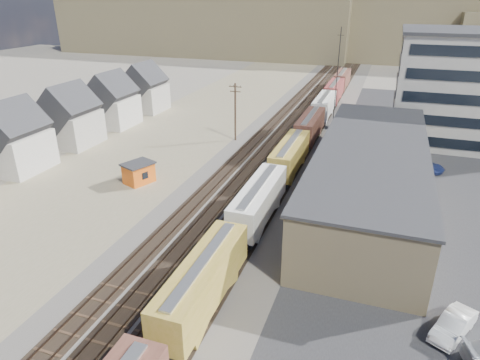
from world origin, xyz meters
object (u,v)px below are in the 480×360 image
(freight_train, at_px, (301,139))
(utility_pole_north, at_px, (235,111))
(maintenance_shed, at_px, (139,173))
(parked_car_blue, at_px, (424,165))
(parked_car_white, at_px, (453,325))

(freight_train, bearing_deg, utility_pole_north, 162.44)
(freight_train, height_order, maintenance_shed, freight_train)
(maintenance_shed, xyz_separation_m, parked_car_blue, (36.83, 17.52, -0.69))
(freight_train, relative_size, maintenance_shed, 24.82)
(utility_pole_north, bearing_deg, maintenance_shed, -106.26)
(maintenance_shed, bearing_deg, parked_car_white, -24.19)
(utility_pole_north, relative_size, parked_car_blue, 1.74)
(freight_train, xyz_separation_m, maintenance_shed, (-18.55, -17.53, -1.31))
(freight_train, relative_size, parked_car_blue, 20.85)
(utility_pole_north, height_order, parked_car_blue, utility_pole_north)
(parked_car_white, bearing_deg, maintenance_shed, -176.24)
(parked_car_white, bearing_deg, freight_train, 146.82)
(freight_train, distance_m, parked_car_blue, 18.39)
(maintenance_shed, bearing_deg, parked_car_blue, 25.44)
(utility_pole_north, distance_m, parked_car_blue, 31.15)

